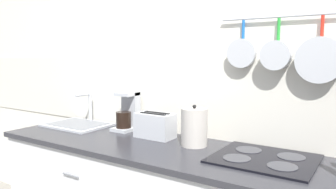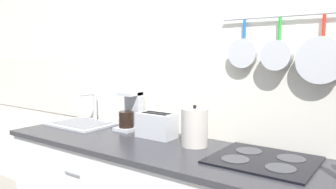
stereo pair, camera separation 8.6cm
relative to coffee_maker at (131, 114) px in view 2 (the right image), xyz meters
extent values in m
cube|color=silver|center=(0.70, 0.13, 0.29)|extent=(7.20, 0.06, 2.60)
cube|color=silver|center=(0.70, 0.13, 0.15)|extent=(7.20, 0.07, 0.55)
cylinder|color=#1959B2|center=(0.87, 0.08, 0.61)|extent=(0.02, 0.02, 0.11)
cylinder|color=#B7BABF|center=(0.87, 0.06, 0.46)|extent=(0.18, 0.04, 0.18)
cylinder|color=green|center=(1.09, 0.08, 0.60)|extent=(0.02, 0.02, 0.13)
cylinder|color=#B7BABF|center=(1.09, 0.04, 0.45)|extent=(0.17, 0.07, 0.17)
cylinder|color=red|center=(1.32, 0.08, 0.60)|extent=(0.02, 0.02, 0.11)
cylinder|color=#B7BABF|center=(1.32, 0.05, 0.42)|extent=(0.25, 0.06, 0.25)
cylinder|color=slate|center=(0.00, -0.56, -0.31)|extent=(0.14, 0.01, 0.01)
cube|color=#2D2D33|center=(0.70, -0.24, -0.14)|extent=(2.85, 0.67, 0.03)
cube|color=#B7BABF|center=(-0.43, -0.12, -0.11)|extent=(0.50, 0.38, 0.01)
cube|color=slate|center=(-0.43, -0.12, -0.10)|extent=(0.43, 0.30, 0.00)
cylinder|color=#B7BABF|center=(-0.43, 0.03, 0.01)|extent=(0.03, 0.03, 0.25)
cylinder|color=#B7BABF|center=(-0.43, -0.05, 0.12)|extent=(0.02, 0.15, 0.02)
cube|color=#B7BABF|center=(0.00, -0.03, -0.11)|extent=(0.15, 0.20, 0.02)
cube|color=#B7BABF|center=(0.00, 0.04, 0.02)|extent=(0.14, 0.07, 0.29)
cylinder|color=black|center=(0.00, -0.05, -0.04)|extent=(0.11, 0.11, 0.12)
cube|color=#B7BABF|center=(0.00, -0.01, 0.16)|extent=(0.14, 0.15, 0.02)
cube|color=#B7BABF|center=(0.32, -0.09, -0.04)|extent=(0.27, 0.15, 0.17)
cube|color=black|center=(0.32, -0.11, 0.05)|extent=(0.20, 0.03, 0.00)
cube|color=black|center=(0.32, -0.06, 0.05)|extent=(0.20, 0.03, 0.00)
cube|color=black|center=(0.17, -0.09, 0.00)|extent=(0.02, 0.02, 0.02)
cylinder|color=beige|center=(0.64, -0.12, 0.00)|extent=(0.17, 0.17, 0.24)
sphere|color=black|center=(0.64, -0.12, 0.13)|extent=(0.02, 0.02, 0.02)
cube|color=black|center=(1.10, -0.16, -0.12)|extent=(0.54, 0.47, 0.01)
cylinder|color=#38383D|center=(0.98, -0.25, -0.11)|extent=(0.15, 0.15, 0.00)
cylinder|color=#38383D|center=(1.22, -0.25, -0.11)|extent=(0.15, 0.15, 0.00)
cylinder|color=#38383D|center=(0.98, -0.06, -0.11)|extent=(0.15, 0.15, 0.00)
cylinder|color=#38383D|center=(1.22, -0.06, -0.11)|extent=(0.15, 0.15, 0.00)
camera|label=1|loc=(1.61, -1.90, 0.45)|focal=35.00mm
camera|label=2|loc=(1.68, -1.85, 0.45)|focal=35.00mm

